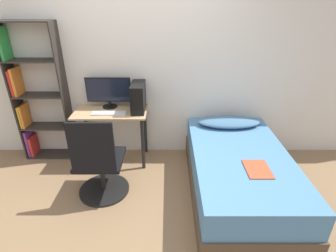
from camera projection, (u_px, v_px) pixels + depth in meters
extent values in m
plane|color=#846647|center=(131.00, 220.00, 2.72)|extent=(14.00, 14.00, 0.00)
cube|color=silver|center=(139.00, 68.00, 3.45)|extent=(8.00, 0.05, 2.50)
cube|color=tan|center=(111.00, 112.00, 3.42)|extent=(0.95, 0.51, 0.02)
cylinder|color=black|center=(78.00, 144.00, 3.40)|extent=(0.04, 0.04, 0.73)
cylinder|color=black|center=(143.00, 144.00, 3.40)|extent=(0.04, 0.04, 0.73)
cylinder|color=black|center=(87.00, 130.00, 3.77)|extent=(0.04, 0.04, 0.73)
cylinder|color=black|center=(145.00, 130.00, 3.77)|extent=(0.04, 0.04, 0.73)
cube|color=#2D2823|center=(15.00, 95.00, 3.46)|extent=(0.02, 0.26, 1.84)
cube|color=#2D2823|center=(65.00, 95.00, 3.46)|extent=(0.02, 0.26, 1.84)
cube|color=#2D2823|center=(54.00, 154.00, 3.86)|extent=(0.64, 0.26, 0.02)
cube|color=#2D2823|center=(47.00, 126.00, 3.66)|extent=(0.64, 0.26, 0.02)
cube|color=#2D2823|center=(40.00, 95.00, 3.46)|extent=(0.64, 0.26, 0.02)
cube|color=#2D2823|center=(32.00, 60.00, 3.25)|extent=(0.64, 0.26, 0.02)
cube|color=#2D2823|center=(23.00, 21.00, 3.05)|extent=(0.64, 0.26, 0.02)
cube|color=#7A338E|center=(30.00, 142.00, 3.77)|extent=(0.03, 0.22, 0.39)
cube|color=red|center=(34.00, 145.00, 3.79)|extent=(0.03, 0.22, 0.29)
cube|color=gold|center=(23.00, 116.00, 3.59)|extent=(0.02, 0.22, 0.31)
cube|color=orange|center=(25.00, 115.00, 3.58)|extent=(0.03, 0.22, 0.31)
cube|color=red|center=(14.00, 82.00, 3.38)|extent=(0.03, 0.22, 0.33)
cube|color=orange|center=(17.00, 81.00, 3.37)|extent=(0.03, 0.22, 0.36)
cube|color=green|center=(4.00, 43.00, 3.16)|extent=(0.03, 0.22, 0.39)
cylinder|color=black|center=(105.00, 189.00, 3.14)|extent=(0.59, 0.59, 0.03)
cylinder|color=black|center=(103.00, 175.00, 3.04)|extent=(0.05, 0.05, 0.40)
cube|color=black|center=(101.00, 159.00, 2.95)|extent=(0.51, 0.51, 0.04)
cube|color=black|center=(92.00, 148.00, 2.60)|extent=(0.46, 0.04, 0.55)
cube|color=#4C3D2D|center=(237.00, 183.00, 3.07)|extent=(1.08, 1.90, 0.24)
cube|color=teal|center=(240.00, 164.00, 2.95)|extent=(1.05, 1.86, 0.30)
ellipsoid|color=teal|center=(229.00, 122.00, 3.48)|extent=(0.82, 0.36, 0.11)
cube|color=#B24C2D|center=(258.00, 169.00, 2.61)|extent=(0.24, 0.32, 0.01)
cylinder|color=black|center=(110.00, 106.00, 3.54)|extent=(0.20, 0.20, 0.01)
cylinder|color=black|center=(110.00, 103.00, 3.52)|extent=(0.04, 0.04, 0.08)
cube|color=black|center=(108.00, 90.00, 3.44)|extent=(0.59, 0.01, 0.33)
cube|color=black|center=(108.00, 90.00, 3.44)|extent=(0.57, 0.01, 0.31)
cube|color=silver|center=(109.00, 113.00, 3.32)|extent=(0.43, 0.12, 0.02)
cube|color=black|center=(139.00, 97.00, 3.37)|extent=(0.16, 0.40, 0.36)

